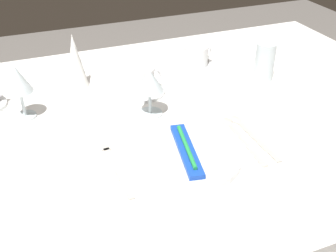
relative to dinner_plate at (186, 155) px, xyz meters
name	(u,v)px	position (x,y,z in m)	size (l,w,h in m)	color
dining_table	(148,142)	(-0.03, 0.21, -0.09)	(1.80, 1.11, 0.74)	white
dinner_plate	(186,155)	(0.00, 0.00, 0.00)	(0.27, 0.27, 0.02)	white
toothbrush_package	(186,149)	(0.00, 0.00, 0.02)	(0.07, 0.21, 0.02)	blue
fork_outer	(115,165)	(-0.17, 0.03, -0.01)	(0.03, 0.23, 0.00)	beige
spoon_soup	(238,135)	(0.17, 0.04, -0.01)	(0.03, 0.23, 0.01)	beige
spoon_dessert	(249,132)	(0.20, 0.04, -0.01)	(0.03, 0.23, 0.01)	beige
saucer_right	(142,91)	(0.01, 0.36, 0.00)	(0.14, 0.14, 0.01)	white
coffee_cup_right	(142,79)	(0.01, 0.36, 0.04)	(0.10, 0.08, 0.07)	white
saucer_far	(195,66)	(0.24, 0.47, 0.00)	(0.14, 0.14, 0.01)	white
coffee_cup_far	(196,55)	(0.24, 0.47, 0.04)	(0.11, 0.08, 0.07)	white
wine_glass_centre	(18,82)	(-0.34, 0.34, 0.10)	(0.07, 0.07, 0.15)	silver
wine_glass_left	(149,83)	(-0.01, 0.22, 0.09)	(0.08, 0.08, 0.14)	silver
drink_tumbler	(264,64)	(0.41, 0.30, 0.04)	(0.06, 0.06, 0.12)	silver
napkin_folded	(75,61)	(-0.17, 0.48, 0.08)	(0.07, 0.07, 0.17)	white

